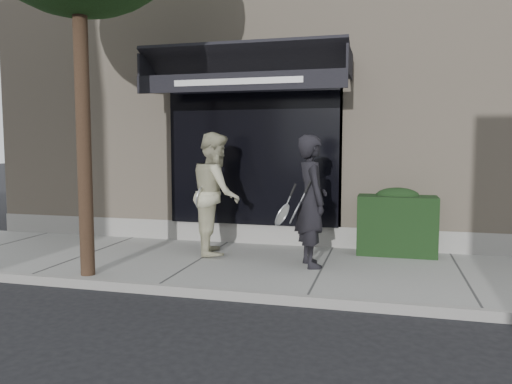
# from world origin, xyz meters

# --- Properties ---
(ground) EXTENTS (80.00, 80.00, 0.00)m
(ground) POSITION_xyz_m (0.00, 0.00, 0.00)
(ground) COLOR black
(ground) RESTS_ON ground
(sidewalk) EXTENTS (20.00, 3.00, 0.12)m
(sidewalk) POSITION_xyz_m (0.00, 0.00, 0.06)
(sidewalk) COLOR gray
(sidewalk) RESTS_ON ground
(curb) EXTENTS (20.00, 0.10, 0.14)m
(curb) POSITION_xyz_m (0.00, -1.55, 0.07)
(curb) COLOR gray
(curb) RESTS_ON ground
(building_facade) EXTENTS (14.30, 8.04, 5.64)m
(building_facade) POSITION_xyz_m (-0.01, 4.96, 2.74)
(building_facade) COLOR tan
(building_facade) RESTS_ON ground
(hedge) EXTENTS (1.30, 0.70, 1.14)m
(hedge) POSITION_xyz_m (1.10, 1.25, 0.66)
(hedge) COLOR black
(hedge) RESTS_ON sidewalk
(pedestrian_front) EXTENTS (0.87, 0.94, 2.01)m
(pedestrian_front) POSITION_xyz_m (-0.19, 0.03, 1.12)
(pedestrian_front) COLOR black
(pedestrian_front) RESTS_ON sidewalk
(pedestrian_back) EXTENTS (1.08, 1.21, 2.07)m
(pedestrian_back) POSITION_xyz_m (-1.89, 0.54, 1.15)
(pedestrian_back) COLOR #BEBA98
(pedestrian_back) RESTS_ON sidewalk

